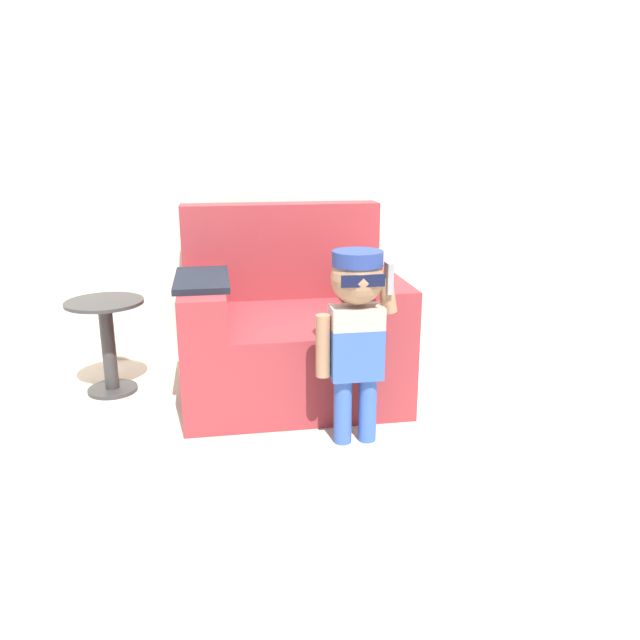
{
  "coord_description": "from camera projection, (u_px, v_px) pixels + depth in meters",
  "views": [
    {
      "loc": [
        -0.51,
        -3.0,
        1.31
      ],
      "look_at": [
        -0.03,
        -0.21,
        0.48
      ],
      "focal_mm": 35.0,
      "sensor_mm": 36.0,
      "label": 1
    }
  ],
  "objects": [
    {
      "name": "person_child",
      "position": [
        356.0,
        318.0,
        2.65
      ],
      "size": [
        0.35,
        0.27,
        0.87
      ],
      "color": "#3356AD",
      "rests_on": "ground_plane"
    },
    {
      "name": "armchair",
      "position": [
        289.0,
        329.0,
        3.33
      ],
      "size": [
        1.12,
        0.95,
        0.97
      ],
      "color": "maroon",
      "rests_on": "ground_plane"
    },
    {
      "name": "ground_plane",
      "position": [
        319.0,
        397.0,
        3.29
      ],
      "size": [
        10.0,
        10.0,
        0.0
      ],
      "primitive_type": "plane",
      "color": "beige"
    },
    {
      "name": "side_table",
      "position": [
        108.0,
        337.0,
        3.28
      ],
      "size": [
        0.4,
        0.4,
        0.5
      ],
      "color": "#333333",
      "rests_on": "ground_plane"
    },
    {
      "name": "wall_back",
      "position": [
        296.0,
        141.0,
        3.68
      ],
      "size": [
        10.0,
        0.05,
        2.6
      ],
      "color": "beige",
      "rests_on": "ground_plane"
    }
  ]
}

